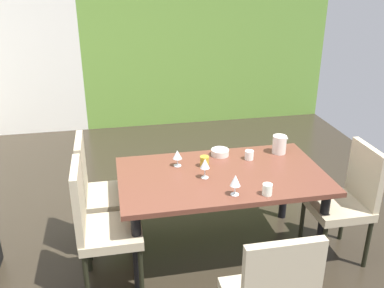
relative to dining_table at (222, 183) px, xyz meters
name	(u,v)px	position (x,y,z in m)	size (l,w,h in m)	color
ground_plane	(185,250)	(-0.29, 0.06, -0.65)	(5.40, 6.34, 0.02)	#2B241A
back_panel_interior	(8,37)	(-2.08, 3.18, 0.71)	(1.82, 0.10, 2.70)	silver
garden_window_panel	(208,31)	(0.62, 3.18, 0.71)	(3.58, 0.10, 2.70)	olive
dining_table	(222,183)	(0.00, 0.00, 0.00)	(1.63, 0.94, 0.72)	brown
chair_left_far	(99,188)	(-0.97, 0.26, -0.08)	(0.44, 0.44, 1.00)	tan
chair_right_near	(348,197)	(0.97, -0.26, -0.09)	(0.44, 0.44, 0.97)	tan
chair_left_near	(98,222)	(-0.97, -0.26, -0.08)	(0.44, 0.44, 1.01)	tan
wine_glass_near_window	(177,155)	(-0.32, 0.21, 0.18)	(0.07, 0.07, 0.14)	silver
wine_glass_south	(235,181)	(0.00, -0.34, 0.20)	(0.08, 0.08, 0.16)	silver
wine_glass_corner	(205,164)	(-0.15, -0.04, 0.20)	(0.07, 0.07, 0.16)	silver
serving_bowl_rear	(220,152)	(0.07, 0.34, 0.11)	(0.15, 0.15, 0.05)	silver
cup_near_shelf	(249,155)	(0.30, 0.22, 0.12)	(0.07, 0.07, 0.08)	white
cup_left	(267,189)	(0.23, -0.38, 0.13)	(0.07, 0.07, 0.08)	white
cup_north	(204,161)	(-0.11, 0.16, 0.13)	(0.07, 0.07, 0.09)	#B39728
pitcher_west	(279,144)	(0.59, 0.29, 0.17)	(0.13, 0.12, 0.16)	silver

